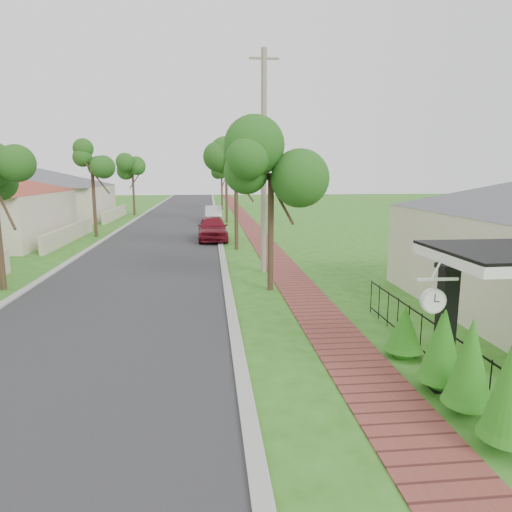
{
  "coord_description": "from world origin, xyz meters",
  "views": [
    {
      "loc": [
        0.04,
        -9.02,
        4.21
      ],
      "look_at": [
        1.54,
        5.7,
        1.5
      ],
      "focal_mm": 32.0,
      "sensor_mm": 36.0,
      "label": 1
    }
  ],
  "objects_px": {
    "parked_car_white": "(214,214)",
    "porch_post": "(445,334)",
    "utility_pole": "(264,163)",
    "parked_car_red": "(213,228)",
    "station_clock": "(433,299)",
    "near_tree": "(271,171)"
  },
  "relations": [
    {
      "from": "porch_post",
      "to": "utility_pole",
      "type": "distance_m",
      "value": 11.75
    },
    {
      "from": "parked_car_white",
      "to": "station_clock",
      "type": "distance_m",
      "value": 32.44
    },
    {
      "from": "parked_car_red",
      "to": "near_tree",
      "type": "distance_m",
      "value": 13.18
    },
    {
      "from": "station_clock",
      "to": "porch_post",
      "type": "bearing_deg",
      "value": 38.89
    },
    {
      "from": "near_tree",
      "to": "parked_car_white",
      "type": "bearing_deg",
      "value": 94.32
    },
    {
      "from": "utility_pole",
      "to": "porch_post",
      "type": "bearing_deg",
      "value": -78.44
    },
    {
      "from": "near_tree",
      "to": "utility_pole",
      "type": "distance_m",
      "value": 3.02
    },
    {
      "from": "parked_car_red",
      "to": "utility_pole",
      "type": "distance_m",
      "value": 10.5
    },
    {
      "from": "parked_car_white",
      "to": "station_clock",
      "type": "xyz_separation_m",
      "value": [
        3.65,
        -32.21,
        1.28
      ]
    },
    {
      "from": "porch_post",
      "to": "near_tree",
      "type": "xyz_separation_m",
      "value": [
        -2.35,
        8.0,
        3.15
      ]
    },
    {
      "from": "porch_post",
      "to": "parked_car_white",
      "type": "relative_size",
      "value": 0.62
    },
    {
      "from": "parked_car_red",
      "to": "station_clock",
      "type": "relative_size",
      "value": 5.82
    },
    {
      "from": "porch_post",
      "to": "parked_car_red",
      "type": "xyz_separation_m",
      "value": [
        -4.34,
        20.55,
        -0.35
      ]
    },
    {
      "from": "utility_pole",
      "to": "parked_car_red",
      "type": "bearing_deg",
      "value": 102.31
    },
    {
      "from": "parked_car_white",
      "to": "porch_post",
      "type": "bearing_deg",
      "value": -81.77
    },
    {
      "from": "parked_car_red",
      "to": "near_tree",
      "type": "xyz_separation_m",
      "value": [
        1.99,
        -12.55,
        3.5
      ]
    },
    {
      "from": "utility_pole",
      "to": "station_clock",
      "type": "bearing_deg",
      "value": -81.25
    },
    {
      "from": "parked_car_red",
      "to": "station_clock",
      "type": "bearing_deg",
      "value": -80.58
    },
    {
      "from": "near_tree",
      "to": "station_clock",
      "type": "distance_m",
      "value": 8.91
    },
    {
      "from": "parked_car_white",
      "to": "near_tree",
      "type": "xyz_separation_m",
      "value": [
        1.8,
        -23.81,
        3.61
      ]
    },
    {
      "from": "parked_car_red",
      "to": "near_tree",
      "type": "bearing_deg",
      "value": -81.98
    },
    {
      "from": "station_clock",
      "to": "parked_car_white",
      "type": "bearing_deg",
      "value": 96.47
    }
  ]
}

